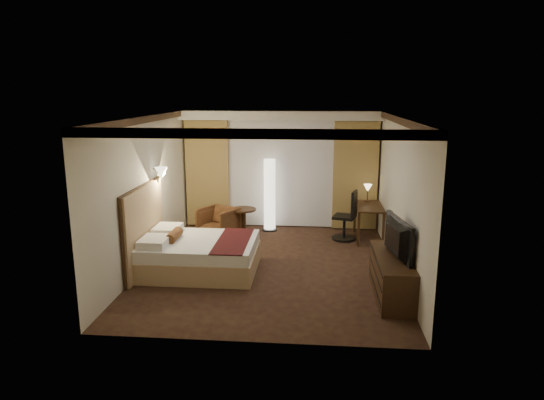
# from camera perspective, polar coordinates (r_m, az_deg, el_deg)

# --- Properties ---
(floor) EXTENTS (4.50, 5.50, 0.01)m
(floor) POSITION_cam_1_polar(r_m,az_deg,el_deg) (8.93, -0.23, -7.78)
(floor) COLOR black
(floor) RESTS_ON ground
(ceiling) EXTENTS (4.50, 5.50, 0.01)m
(ceiling) POSITION_cam_1_polar(r_m,az_deg,el_deg) (8.38, -0.24, 9.79)
(ceiling) COLOR white
(ceiling) RESTS_ON back_wall
(back_wall) EXTENTS (4.50, 0.02, 2.70)m
(back_wall) POSITION_cam_1_polar(r_m,az_deg,el_deg) (11.25, 1.05, 3.62)
(back_wall) COLOR beige
(back_wall) RESTS_ON floor
(left_wall) EXTENTS (0.02, 5.50, 2.70)m
(left_wall) POSITION_cam_1_polar(r_m,az_deg,el_deg) (9.04, -14.59, 0.96)
(left_wall) COLOR beige
(left_wall) RESTS_ON floor
(right_wall) EXTENTS (0.02, 5.50, 2.70)m
(right_wall) POSITION_cam_1_polar(r_m,az_deg,el_deg) (8.65, 14.79, 0.42)
(right_wall) COLOR beige
(right_wall) RESTS_ON floor
(crown_molding) EXTENTS (4.50, 5.50, 0.12)m
(crown_molding) POSITION_cam_1_polar(r_m,az_deg,el_deg) (8.38, -0.24, 9.38)
(crown_molding) COLOR black
(crown_molding) RESTS_ON ceiling
(soffit) EXTENTS (4.50, 0.50, 0.20)m
(soffit) POSITION_cam_1_polar(r_m,az_deg,el_deg) (10.87, 0.98, 9.93)
(soffit) COLOR white
(soffit) RESTS_ON ceiling
(curtain_sheer) EXTENTS (2.48, 0.04, 2.45)m
(curtain_sheer) POSITION_cam_1_polar(r_m,az_deg,el_deg) (11.19, 1.02, 3.05)
(curtain_sheer) COLOR silver
(curtain_sheer) RESTS_ON back_wall
(curtain_left_drape) EXTENTS (1.00, 0.14, 2.45)m
(curtain_left_drape) POSITION_cam_1_polar(r_m,az_deg,el_deg) (11.37, -7.59, 3.10)
(curtain_left_drape) COLOR tan
(curtain_left_drape) RESTS_ON back_wall
(curtain_right_drape) EXTENTS (1.00, 0.14, 2.45)m
(curtain_right_drape) POSITION_cam_1_polar(r_m,az_deg,el_deg) (11.14, 9.76, 2.83)
(curtain_right_drape) COLOR tan
(curtain_right_drape) RESTS_ON back_wall
(wall_sconce) EXTENTS (0.24, 0.24, 0.24)m
(wall_sconce) POSITION_cam_1_polar(r_m,az_deg,el_deg) (9.34, -12.88, 3.10)
(wall_sconce) COLOR white
(wall_sconce) RESTS_ON left_wall
(bed) EXTENTS (1.97, 1.53, 0.58)m
(bed) POSITION_cam_1_polar(r_m,az_deg,el_deg) (8.71, -8.41, -6.45)
(bed) COLOR white
(bed) RESTS_ON floor
(headboard) EXTENTS (0.12, 1.83, 1.50)m
(headboard) POSITION_cam_1_polar(r_m,az_deg,el_deg) (8.85, -14.79, -3.30)
(headboard) COLOR tan
(headboard) RESTS_ON floor
(armchair) EXTENTS (0.94, 0.93, 0.73)m
(armchair) POSITION_cam_1_polar(r_m,az_deg,el_deg) (10.60, -6.34, -2.47)
(armchair) COLOR #4A2716
(armchair) RESTS_ON floor
(side_table) EXTENTS (0.55, 0.55, 0.61)m
(side_table) POSITION_cam_1_polar(r_m,az_deg,el_deg) (10.71, -3.34, -2.59)
(side_table) COLOR black
(side_table) RESTS_ON floor
(floor_lamp) EXTENTS (0.35, 0.35, 1.65)m
(floor_lamp) POSITION_cam_1_polar(r_m,az_deg,el_deg) (10.96, -0.28, 0.60)
(floor_lamp) COLOR white
(floor_lamp) RESTS_ON floor
(desk) EXTENTS (0.55, 1.09, 0.75)m
(desk) POSITION_cam_1_polar(r_m,az_deg,el_deg) (10.58, 11.27, -2.61)
(desk) COLOR black
(desk) RESTS_ON floor
(desk_lamp) EXTENTS (0.18, 0.18, 0.34)m
(desk_lamp) POSITION_cam_1_polar(r_m,az_deg,el_deg) (10.84, 11.18, 0.72)
(desk_lamp) COLOR #FFD899
(desk_lamp) RESTS_ON desk
(office_chair) EXTENTS (0.65, 0.65, 1.08)m
(office_chair) POSITION_cam_1_polar(r_m,az_deg,el_deg) (10.45, 8.52, -1.76)
(office_chair) COLOR black
(office_chair) RESTS_ON floor
(dresser) EXTENTS (0.50, 1.66, 0.64)m
(dresser) POSITION_cam_1_polar(r_m,az_deg,el_deg) (7.84, 13.89, -8.66)
(dresser) COLOR black
(dresser) RESTS_ON floor
(television) EXTENTS (0.82, 1.21, 0.15)m
(television) POSITION_cam_1_polar(r_m,az_deg,el_deg) (7.63, 13.92, -4.15)
(television) COLOR black
(television) RESTS_ON dresser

